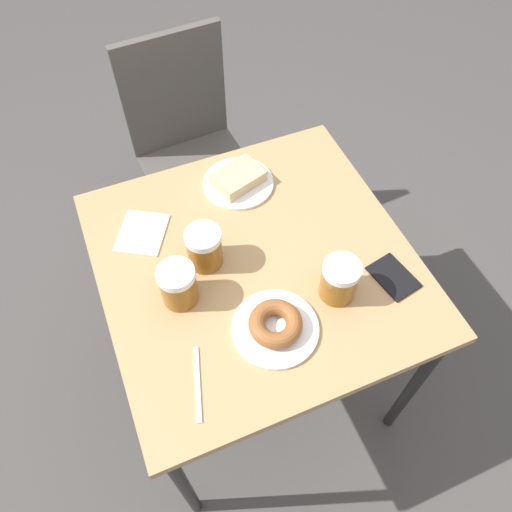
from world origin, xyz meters
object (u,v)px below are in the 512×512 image
object	(u,v)px
chair	(186,135)
napkin_folded	(142,233)
beer_mug_center	(339,280)
passport_near_edge	(393,277)
plate_with_donut	(275,325)
beer_mug_right	(178,285)
plate_with_cake	(238,180)
fork	(198,383)
beer_mug_left	(204,248)

from	to	relation	value
chair	napkin_folded	size ratio (longest dim) A/B	4.92
beer_mug_center	passport_near_edge	world-z (taller)	beer_mug_center
plate_with_donut	beer_mug_right	world-z (taller)	beer_mug_right
plate_with_donut	napkin_folded	world-z (taller)	plate_with_donut
plate_with_donut	passport_near_edge	distance (m)	0.35
plate_with_cake	passport_near_edge	bearing A→B (deg)	-61.23
beer_mug_center	passport_near_edge	distance (m)	0.17
plate_with_donut	fork	xyz separation A→B (m)	(-0.22, -0.06, -0.02)
beer_mug_left	beer_mug_center	size ratio (longest dim) A/B	1.00
plate_with_cake	napkin_folded	distance (m)	0.33
chair	napkin_folded	world-z (taller)	chair
napkin_folded	chair	bearing A→B (deg)	63.21
chair	plate_with_donut	size ratio (longest dim) A/B	4.31
fork	beer_mug_center	bearing A→B (deg)	13.15
beer_mug_right	fork	xyz separation A→B (m)	(-0.03, -0.24, -0.06)
plate_with_cake	beer_mug_center	xyz separation A→B (m)	(0.10, -0.45, 0.04)
plate_with_donut	fork	size ratio (longest dim) A/B	1.21
plate_with_donut	fork	distance (m)	0.23
beer_mug_right	napkin_folded	xyz separation A→B (m)	(-0.04, 0.24, -0.06)
plate_with_donut	beer_mug_center	size ratio (longest dim) A/B	1.82
beer_mug_left	beer_mug_center	xyz separation A→B (m)	(0.28, -0.22, 0.00)
plate_with_cake	fork	distance (m)	0.63
chair	passport_near_edge	size ratio (longest dim) A/B	6.64
chair	beer_mug_center	world-z (taller)	chair
plate_with_donut	beer_mug_left	distance (m)	0.28
chair	plate_with_cake	world-z (taller)	chair
plate_with_donut	fork	world-z (taller)	plate_with_donut
plate_with_cake	beer_mug_left	world-z (taller)	beer_mug_left
napkin_folded	plate_with_donut	bearing A→B (deg)	-61.55
beer_mug_left	plate_with_cake	bearing A→B (deg)	51.26
passport_near_edge	chair	bearing A→B (deg)	106.45
beer_mug_center	beer_mug_right	bearing A→B (deg)	159.62
chair	beer_mug_right	distance (m)	0.89
plate_with_cake	fork	size ratio (longest dim) A/B	1.19
beer_mug_left	beer_mug_right	size ratio (longest dim) A/B	1.00
plate_with_cake	passport_near_edge	distance (m)	0.53
napkin_folded	beer_mug_right	bearing A→B (deg)	-80.90
chair	plate_with_cake	distance (m)	0.55
plate_with_donut	beer_mug_left	world-z (taller)	beer_mug_left
beer_mug_left	passport_near_edge	world-z (taller)	beer_mug_left
plate_with_cake	passport_near_edge	world-z (taller)	plate_with_cake
plate_with_cake	beer_mug_right	xyz separation A→B (m)	(-0.28, -0.31, 0.04)
chair	plate_with_cake	xyz separation A→B (m)	(0.03, -0.50, 0.22)
beer_mug_left	fork	size ratio (longest dim) A/B	0.66
plate_with_donut	beer_mug_left	bearing A→B (deg)	109.15
plate_with_cake	napkin_folded	world-z (taller)	plate_with_cake
beer_mug_left	passport_near_edge	xyz separation A→B (m)	(0.44, -0.24, -0.06)
chair	napkin_folded	distance (m)	0.67
plate_with_cake	beer_mug_left	bearing A→B (deg)	-128.74
fork	passport_near_edge	size ratio (longest dim) A/B	1.27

